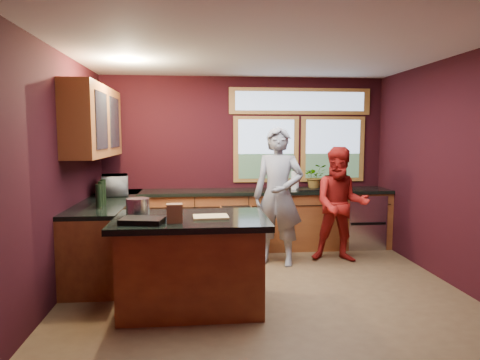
{
  "coord_description": "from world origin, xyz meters",
  "views": [
    {
      "loc": [
        -0.73,
        -4.84,
        1.78
      ],
      "look_at": [
        -0.23,
        0.4,
        1.22
      ],
      "focal_mm": 32.0,
      "sensor_mm": 36.0,
      "label": 1
    }
  ],
  "objects": [
    {
      "name": "floor",
      "position": [
        0.0,
        0.0,
        0.0
      ],
      "size": [
        4.5,
        4.5,
        0.0
      ],
      "primitive_type": "plane",
      "color": "brown",
      "rests_on": "ground"
    },
    {
      "name": "room_shell",
      "position": [
        -0.6,
        0.32,
        1.8
      ],
      "size": [
        4.52,
        4.02,
        2.71
      ],
      "color": "black",
      "rests_on": "ground"
    },
    {
      "name": "back_counter",
      "position": [
        0.2,
        1.7,
        0.46
      ],
      "size": [
        4.5,
        0.64,
        0.93
      ],
      "color": "#5E2B16",
      "rests_on": "floor"
    },
    {
      "name": "left_counter",
      "position": [
        -1.95,
        0.85,
        0.47
      ],
      "size": [
        0.64,
        2.3,
        0.93
      ],
      "color": "#5E2B16",
      "rests_on": "floor"
    },
    {
      "name": "island",
      "position": [
        -0.82,
        -0.52,
        0.48
      ],
      "size": [
        1.55,
        1.05,
        0.95
      ],
      "color": "#5E2B16",
      "rests_on": "floor"
    },
    {
      "name": "person_grey",
      "position": [
        0.34,
        0.87,
        0.95
      ],
      "size": [
        0.81,
        0.67,
        1.89
      ],
      "primitive_type": "imported",
      "rotation": [
        0.0,
        0.0,
        -0.37
      ],
      "color": "slate",
      "rests_on": "floor"
    },
    {
      "name": "person_red",
      "position": [
        1.24,
        0.92,
        0.81
      ],
      "size": [
        0.91,
        0.78,
        1.62
      ],
      "primitive_type": "imported",
      "rotation": [
        0.0,
        0.0,
        -0.23
      ],
      "color": "maroon",
      "rests_on": "floor"
    },
    {
      "name": "microwave",
      "position": [
        -1.92,
        1.32,
        1.07
      ],
      "size": [
        0.45,
        0.58,
        0.29
      ],
      "primitive_type": "imported",
      "rotation": [
        0.0,
        0.0,
        1.77
      ],
      "color": "#999999",
      "rests_on": "left_counter"
    },
    {
      "name": "potted_plant",
      "position": [
        1.1,
        1.75,
        1.13
      ],
      "size": [
        0.35,
        0.31,
        0.39
      ],
      "primitive_type": "imported",
      "color": "#999999",
      "rests_on": "back_counter"
    },
    {
      "name": "paper_towel",
      "position": [
        0.76,
        1.7,
        1.07
      ],
      "size": [
        0.12,
        0.12,
        0.28
      ],
      "primitive_type": "cylinder",
      "color": "silver",
      "rests_on": "back_counter"
    },
    {
      "name": "cutting_board",
      "position": [
        -0.62,
        -0.57,
        0.95
      ],
      "size": [
        0.36,
        0.27,
        0.02
      ],
      "primitive_type": "cube",
      "rotation": [
        0.0,
        0.0,
        0.06
      ],
      "color": "tan",
      "rests_on": "island"
    },
    {
      "name": "stock_pot",
      "position": [
        -1.37,
        -0.37,
        1.03
      ],
      "size": [
        0.24,
        0.24,
        0.18
      ],
      "primitive_type": "cylinder",
      "color": "#B8B8BD",
      "rests_on": "island"
    },
    {
      "name": "paper_bag",
      "position": [
        -0.97,
        -0.77,
        1.03
      ],
      "size": [
        0.16,
        0.13,
        0.18
      ],
      "primitive_type": "cube",
      "rotation": [
        0.0,
        0.0,
        0.06
      ],
      "color": "brown",
      "rests_on": "island"
    },
    {
      "name": "black_tray",
      "position": [
        -1.27,
        -0.77,
        0.97
      ],
      "size": [
        0.45,
        0.35,
        0.05
      ],
      "primitive_type": "cube",
      "rotation": [
        0.0,
        0.0,
        -0.2
      ],
      "color": "black",
      "rests_on": "island"
    }
  ]
}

